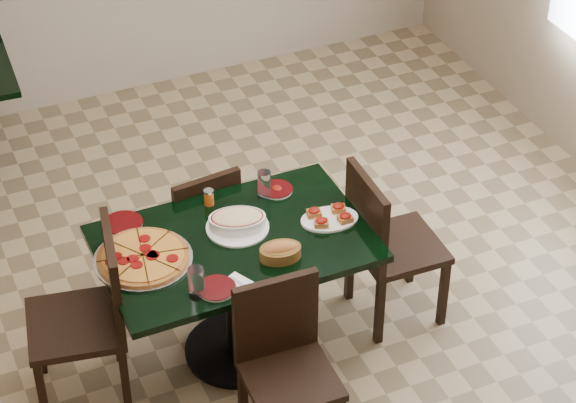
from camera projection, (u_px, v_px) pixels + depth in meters
name	position (u px, v px, depth m)	size (l,w,h in m)	color
floor	(264.00, 340.00, 5.97)	(5.50, 5.50, 0.00)	#8C7551
main_table	(235.00, 269.00, 5.56)	(1.32, 0.85, 0.75)	black
chair_far	(201.00, 224.00, 6.03)	(0.42, 0.42, 0.82)	black
chair_near	(284.00, 357.00, 5.18)	(0.42, 0.42, 0.88)	black
chair_right	(384.00, 239.00, 5.82)	(0.45, 0.45, 0.93)	black
chair_left	(93.00, 309.00, 5.36)	(0.53, 0.53, 0.98)	black
pepperoni_pizza	(143.00, 257.00, 5.32)	(0.47, 0.47, 0.04)	silver
lasagna_casserole	(237.00, 221.00, 5.50)	(0.32, 0.31, 0.09)	white
bread_basket	(280.00, 251.00, 5.33)	(0.22, 0.17, 0.09)	brown
bruschetta_platter	(330.00, 217.00, 5.56)	(0.32, 0.24, 0.05)	white
side_plate_near	(217.00, 288.00, 5.16)	(0.18, 0.18, 0.02)	white
side_plate_far_r	(277.00, 189.00, 5.77)	(0.17, 0.17, 0.03)	white
side_plate_far_l	(123.00, 223.00, 5.55)	(0.20, 0.20, 0.02)	white
napkin_setting	(236.00, 285.00, 5.19)	(0.18, 0.18, 0.01)	white
water_glass_a	(264.00, 184.00, 5.70)	(0.07, 0.07, 0.15)	white
water_glass_b	(196.00, 283.00, 5.08)	(0.07, 0.07, 0.16)	white
pepper_shaker	(209.00, 197.00, 5.66)	(0.05, 0.05, 0.09)	#D05616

